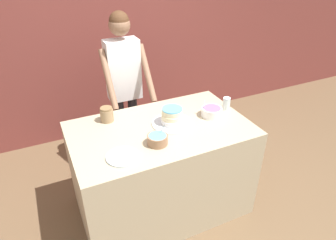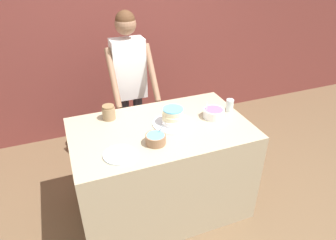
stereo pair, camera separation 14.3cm
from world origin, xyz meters
The scene contains 10 objects.
ground_plane centered at (0.00, 0.00, 0.00)m, with size 14.00×14.00×0.00m, color brown.
wall_back centered at (0.00, 2.05, 1.30)m, with size 10.00×0.05×2.60m.
counter centered at (0.00, 0.45, 0.44)m, with size 1.48×0.90×0.88m.
person_baker centered at (-0.04, 1.26, 1.04)m, with size 0.45×0.45×1.67m.
cake centered at (0.12, 0.47, 0.94)m, with size 0.34×0.34×0.15m.
frosting_bowl_purple centered at (0.49, 0.44, 0.92)m, with size 0.18×0.18×0.14m.
frosting_bowl_blue centered at (-0.11, 0.25, 0.92)m, with size 0.16×0.16×0.16m.
drinking_glass centered at (0.68, 0.49, 0.94)m, with size 0.07×0.07×0.11m.
ceramic_plate centered at (-0.40, 0.20, 0.89)m, with size 0.24×0.24×0.01m.
stoneware_jar centered at (-0.37, 0.75, 0.94)m, with size 0.11×0.11×0.13m.
Camera 1 is at (-0.83, -1.47, 2.19)m, focal length 32.00 mm.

